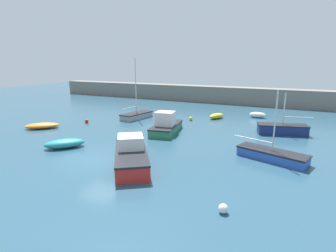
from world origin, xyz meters
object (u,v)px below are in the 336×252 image
object	(u,v)px
sailboat_short_mast	(282,129)
motorboat_grey_hull	(131,154)
sailboat_tall_mast	(137,115)
mooring_buoy_yellow	(191,119)
motorboat_with_cabin	(166,125)
open_tender_yellow	(65,143)
dinghy_near_pier	(217,116)
mooring_buoy_red	(87,121)
fishing_dinghy_green	(258,115)
mooring_buoy_white	(223,209)
sailboat_twin_hulled	(272,155)
rowboat_blue_near	(42,126)

from	to	relation	value
sailboat_short_mast	motorboat_grey_hull	distance (m)	15.07
sailboat_tall_mast	mooring_buoy_yellow	world-z (taller)	sailboat_tall_mast
sailboat_short_mast	motorboat_with_cabin	bearing A→B (deg)	7.35
open_tender_yellow	dinghy_near_pier	size ratio (longest dim) A/B	1.29
mooring_buoy_red	mooring_buoy_yellow	size ratio (longest dim) A/B	0.97
fishing_dinghy_green	dinghy_near_pier	xyz separation A→B (m)	(-4.34, -2.74, -0.02)
sailboat_short_mast	mooring_buoy_white	size ratio (longest dim) A/B	10.95
sailboat_tall_mast	mooring_buoy_yellow	bearing A→B (deg)	-64.37
sailboat_twin_hulled	mooring_buoy_yellow	bearing A→B (deg)	153.06
motorboat_grey_hull	mooring_buoy_yellow	xyz separation A→B (m)	(-1.42, 14.33, -0.45)
rowboat_blue_near	mooring_buoy_yellow	size ratio (longest dim) A/B	7.91
sailboat_short_mast	mooring_buoy_red	bearing A→B (deg)	-2.88
motorboat_with_cabin	mooring_buoy_red	world-z (taller)	motorboat_with_cabin
rowboat_blue_near	sailboat_twin_hulled	xyz separation A→B (m)	(21.86, 0.89, 0.09)
fishing_dinghy_green	motorboat_with_cabin	xyz separation A→B (m)	(-6.87, -11.21, 0.35)
sailboat_short_mast	rowboat_blue_near	world-z (taller)	sailboat_short_mast
fishing_dinghy_green	sailboat_tall_mast	distance (m)	14.71
sailboat_tall_mast	mooring_buoy_red	bearing A→B (deg)	149.42
mooring_buoy_yellow	sailboat_short_mast	bearing A→B (deg)	-10.72
sailboat_twin_hulled	dinghy_near_pier	size ratio (longest dim) A/B	2.17
sailboat_tall_mast	sailboat_twin_hulled	xyz separation A→B (m)	(15.90, -7.51, -0.04)
sailboat_short_mast	sailboat_tall_mast	distance (m)	16.11
motorboat_grey_hull	mooring_buoy_yellow	distance (m)	14.41
fishing_dinghy_green	mooring_buoy_white	world-z (taller)	fishing_dinghy_green
fishing_dinghy_green	sailboat_twin_hulled	xyz separation A→B (m)	(2.94, -14.47, 0.03)
mooring_buoy_yellow	dinghy_near_pier	bearing A→B (deg)	44.03
sailboat_twin_hulled	mooring_buoy_red	distance (m)	19.79
fishing_dinghy_green	motorboat_with_cabin	distance (m)	13.15
mooring_buoy_red	mooring_buoy_yellow	distance (m)	11.78
mooring_buoy_red	fishing_dinghy_green	bearing A→B (deg)	34.61
sailboat_short_mast	motorboat_grey_hull	xyz separation A→B (m)	(-8.47, -12.46, 0.17)
motorboat_grey_hull	mooring_buoy_yellow	world-z (taller)	motorboat_grey_hull
sailboat_tall_mast	fishing_dinghy_green	bearing A→B (deg)	-53.22
open_tender_yellow	dinghy_near_pier	world-z (taller)	open_tender_yellow
sailboat_twin_hulled	dinghy_near_pier	world-z (taller)	sailboat_twin_hulled
fishing_dinghy_green	mooring_buoy_red	size ratio (longest dim) A/B	4.75
mooring_buoy_red	mooring_buoy_yellow	bearing A→B (deg)	33.01
sailboat_short_mast	motorboat_with_cabin	xyz separation A→B (m)	(-10.01, -4.29, 0.20)
fishing_dinghy_green	rowboat_blue_near	bearing A→B (deg)	36.74
sailboat_twin_hulled	mooring_buoy_white	xyz separation A→B (m)	(-1.28, -7.98, -0.15)
sailboat_tall_mast	sailboat_twin_hulled	bearing A→B (deg)	-106.75
motorboat_grey_hull	sailboat_tall_mast	world-z (taller)	sailboat_tall_mast
motorboat_grey_hull	mooring_buoy_yellow	bearing A→B (deg)	149.68
motorboat_grey_hull	rowboat_blue_near	world-z (taller)	motorboat_grey_hull
rowboat_blue_near	sailboat_twin_hulled	bearing A→B (deg)	140.44
sailboat_twin_hulled	mooring_buoy_white	world-z (taller)	sailboat_twin_hulled
motorboat_grey_hull	mooring_buoy_white	size ratio (longest dim) A/B	13.69
fishing_dinghy_green	sailboat_short_mast	bearing A→B (deg)	112.11
motorboat_grey_hull	sailboat_twin_hulled	distance (m)	9.61
motorboat_grey_hull	mooring_buoy_red	world-z (taller)	motorboat_grey_hull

